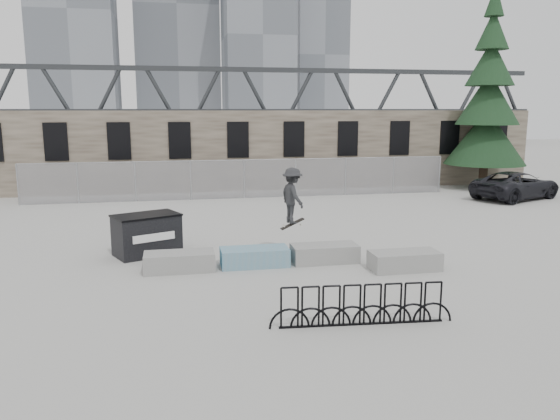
# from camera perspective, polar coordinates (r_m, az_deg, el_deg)

# --- Properties ---
(ground) EXTENTS (120.00, 120.00, 0.00)m
(ground) POSITION_cam_1_polar(r_m,az_deg,el_deg) (16.57, 1.85, -5.58)
(ground) COLOR #A8A7A3
(ground) RESTS_ON ground
(stone_wall) EXTENTS (36.00, 2.58, 4.50)m
(stone_wall) POSITION_cam_1_polar(r_m,az_deg,el_deg) (32.04, -4.66, 6.30)
(stone_wall) COLOR brown
(stone_wall) RESTS_ON ground
(chainlink_fence) EXTENTS (22.06, 0.06, 2.02)m
(chainlink_fence) POSITION_cam_1_polar(r_m,az_deg,el_deg) (28.46, -3.77, 3.31)
(chainlink_fence) COLOR gray
(chainlink_fence) RESTS_ON ground
(planter_far_left) EXTENTS (2.00, 0.90, 0.53)m
(planter_far_left) POSITION_cam_1_polar(r_m,az_deg,el_deg) (16.02, -10.46, -5.24)
(planter_far_left) COLOR gray
(planter_far_left) RESTS_ON ground
(planter_center_left) EXTENTS (2.00, 0.90, 0.53)m
(planter_center_left) POSITION_cam_1_polar(r_m,az_deg,el_deg) (16.25, -2.68, -4.84)
(planter_center_left) COLOR teal
(planter_center_left) RESTS_ON ground
(planter_center_right) EXTENTS (2.00, 0.90, 0.53)m
(planter_center_right) POSITION_cam_1_polar(r_m,az_deg,el_deg) (16.69, 4.68, -4.45)
(planter_center_right) COLOR gray
(planter_center_right) RESTS_ON ground
(planter_offset) EXTENTS (2.00, 0.90, 0.53)m
(planter_offset) POSITION_cam_1_polar(r_m,az_deg,el_deg) (16.25, 12.88, -5.10)
(planter_offset) COLOR gray
(planter_offset) RESTS_ON ground
(dumpster) EXTENTS (2.31, 1.92, 1.31)m
(dumpster) POSITION_cam_1_polar(r_m,az_deg,el_deg) (17.86, -13.75, -2.50)
(dumpster) COLOR black
(dumpster) RESTS_ON ground
(bike_rack) EXTENTS (4.03, 0.37, 0.90)m
(bike_rack) POSITION_cam_1_polar(r_m,az_deg,el_deg) (12.01, 8.58, -9.84)
(bike_rack) COLOR black
(bike_rack) RESTS_ON ground
(spruce_tree) EXTENTS (4.62, 4.62, 11.50)m
(spruce_tree) POSITION_cam_1_polar(r_m,az_deg,el_deg) (34.16, 20.88, 9.96)
(spruce_tree) COLOR #38281E
(spruce_tree) RESTS_ON ground
(skyline_towers) EXTENTS (58.00, 28.00, 48.00)m
(skyline_towers) POSITION_cam_1_polar(r_m,az_deg,el_deg) (110.55, -10.17, 18.78)
(skyline_towers) COLOR slate
(skyline_towers) RESTS_ON ground
(truss_bridge) EXTENTS (70.00, 3.00, 9.80)m
(truss_bridge) POSITION_cam_1_polar(r_m,az_deg,el_deg) (71.81, -0.18, 10.14)
(truss_bridge) COLOR #2D3033
(truss_bridge) RESTS_ON ground
(suv) EXTENTS (5.62, 4.11, 1.42)m
(suv) POSITION_cam_1_polar(r_m,az_deg,el_deg) (30.75, 23.45, 2.39)
(suv) COLOR black
(suv) RESTS_ON ground
(skateboarder) EXTENTS (0.93, 1.26, 1.94)m
(skateboarder) POSITION_cam_1_polar(r_m,az_deg,el_deg) (17.00, 1.31, 1.51)
(skateboarder) COLOR #27282A
(skateboarder) RESTS_ON ground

